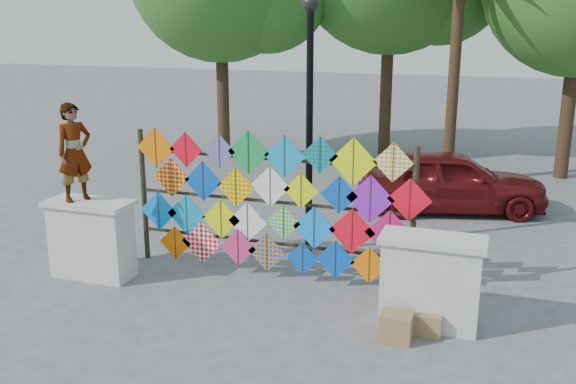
% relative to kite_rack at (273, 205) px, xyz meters
% --- Properties ---
extents(ground, '(80.00, 80.00, 0.00)m').
position_rel_kite_rack_xyz_m(ground, '(-0.08, -0.73, -1.22)').
color(ground, gray).
rests_on(ground, ground).
extents(parapet_left, '(1.40, 0.65, 1.28)m').
position_rel_kite_rack_xyz_m(parapet_left, '(-2.78, -0.93, -0.57)').
color(parapet_left, silver).
rests_on(parapet_left, ground).
extents(parapet_right, '(1.40, 0.65, 1.28)m').
position_rel_kite_rack_xyz_m(parapet_right, '(2.62, -0.93, -0.57)').
color(parapet_right, silver).
rests_on(parapet_right, ground).
extents(kite_rack, '(4.92, 0.24, 2.40)m').
position_rel_kite_rack_xyz_m(kite_rack, '(0.00, 0.00, 0.00)').
color(kite_rack, black).
rests_on(kite_rack, ground).
extents(vendor_woman, '(0.59, 0.67, 1.56)m').
position_rel_kite_rack_xyz_m(vendor_woman, '(-2.97, -0.93, 0.84)').
color(vendor_woman, '#99999E').
rests_on(vendor_woman, parapet_left).
extents(sedan, '(4.26, 2.54, 1.36)m').
position_rel_kite_rack_xyz_m(sedan, '(2.41, 4.71, -0.54)').
color(sedan, '#611012').
rests_on(sedan, ground).
extents(lamppost, '(0.28, 0.28, 4.46)m').
position_rel_kite_rack_xyz_m(lamppost, '(0.22, 1.27, 1.47)').
color(lamppost, black).
rests_on(lamppost, ground).
extents(cardboard_box_near, '(0.42, 0.37, 0.37)m').
position_rel_kite_rack_xyz_m(cardboard_box_near, '(2.26, -1.49, -1.04)').
color(cardboard_box_near, '#906845').
rests_on(cardboard_box_near, ground).
extents(cardboard_box_far, '(0.36, 0.33, 0.30)m').
position_rel_kite_rack_xyz_m(cardboard_box_far, '(2.64, -1.18, -1.07)').
color(cardboard_box_far, '#906845').
rests_on(cardboard_box_far, ground).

